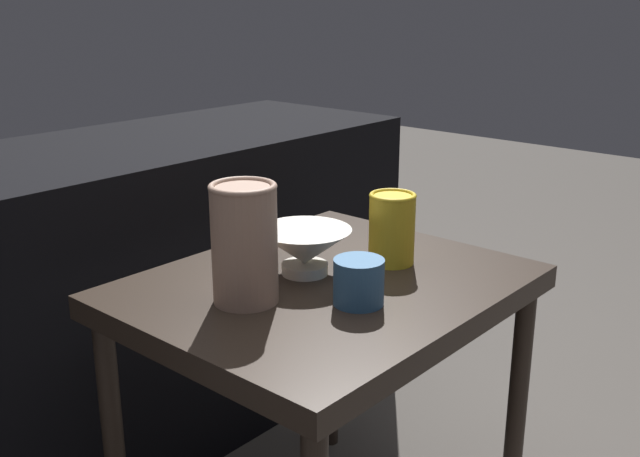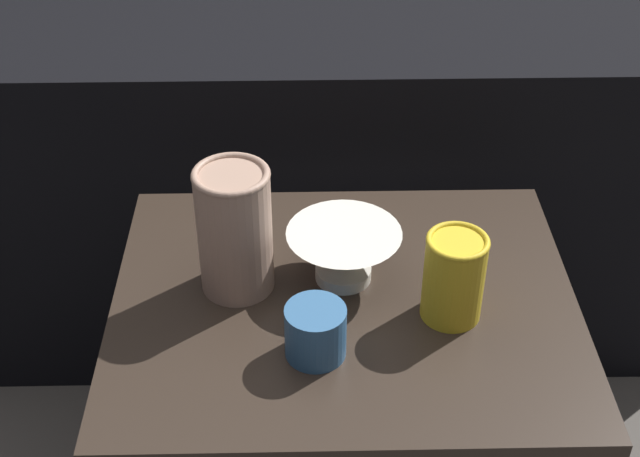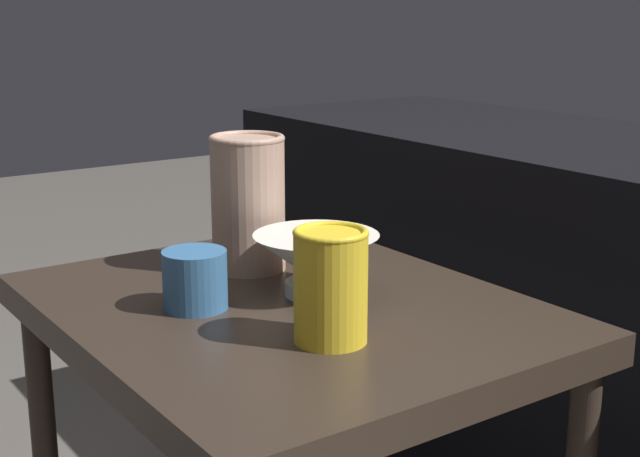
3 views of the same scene
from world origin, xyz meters
TOP-DOWN VIEW (x-y plane):
  - table at (0.00, 0.00)m, footprint 0.65×0.53m
  - couch_backdrop at (0.00, 0.62)m, footprint 1.48×0.50m
  - bowl at (0.00, 0.05)m, footprint 0.16×0.16m
  - vase_textured_left at (-0.15, 0.04)m, footprint 0.10×0.10m
  - vase_colorful_right at (0.14, -0.03)m, footprint 0.08×0.08m
  - cup at (-0.04, -0.10)m, footprint 0.08×0.08m

SIDE VIEW (x-z plane):
  - couch_backdrop at x=0.00m, z-range 0.00..0.70m
  - table at x=0.00m, z-range 0.21..0.77m
  - cup at x=-0.04m, z-range 0.56..0.63m
  - bowl at x=0.00m, z-range 0.56..0.64m
  - vase_colorful_right at x=0.14m, z-range 0.56..0.69m
  - vase_textured_left at x=-0.15m, z-range 0.56..0.75m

